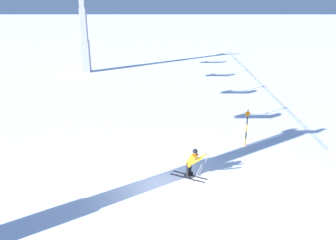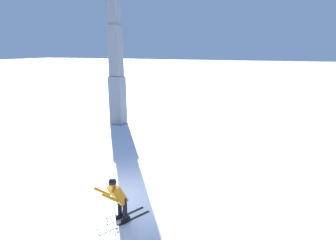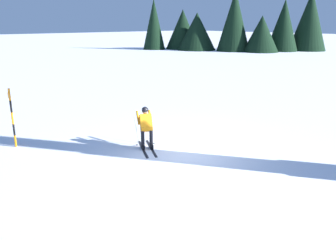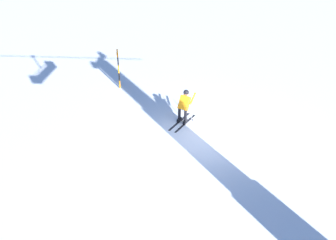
% 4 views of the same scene
% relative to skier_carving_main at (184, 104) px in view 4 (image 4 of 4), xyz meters
% --- Properties ---
extents(ground_plane, '(260.00, 260.00, 0.00)m').
position_rel_skier_carving_main_xyz_m(ground_plane, '(-0.75, 1.33, -0.87)').
color(ground_plane, white).
extents(skier_carving_main, '(1.26, 1.78, 1.64)m').
position_rel_skier_carving_main_xyz_m(skier_carving_main, '(0.00, 0.00, 0.00)').
color(skier_carving_main, black).
rests_on(skier_carving_main, ground_plane).
extents(trail_marker_pole, '(0.07, 0.28, 2.19)m').
position_rel_skier_carving_main_xyz_m(trail_marker_pole, '(3.58, -3.28, 0.31)').
color(trail_marker_pole, orange).
rests_on(trail_marker_pole, ground_plane).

